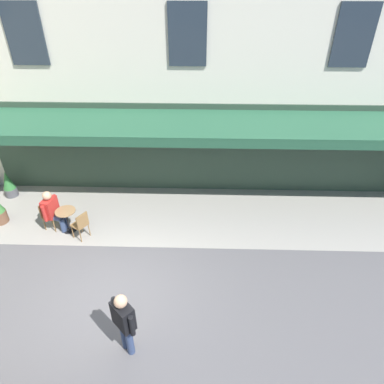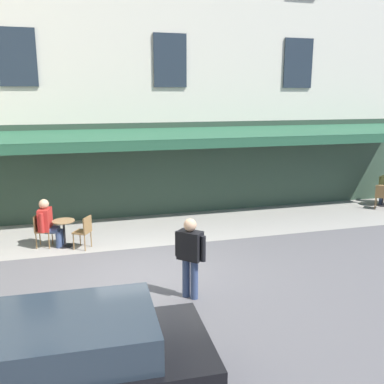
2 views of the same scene
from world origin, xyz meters
The scene contains 11 objects.
ground_plane centered at (0.00, 0.00, 0.00)m, with size 70.00×70.00×0.00m, color #565456.
sidewalk_cafe_terrace centered at (-3.25, -3.40, 0.00)m, with size 20.50×3.20×0.01m, color gray.
cafe_building_facade centered at (-4.00, -9.49, 7.49)m, with size 20.00×10.70×15.00m.
cafe_table_near_entrance centered at (-9.61, -3.89, 0.49)m, with size 0.60×0.60×0.75m.
cafe_chair_wicker_under_awning centered at (-9.15, -3.45, 0.55)m, with size 0.57×0.57×0.91m.
cafe_table_mid_terrace centered at (1.93, -2.49, 0.49)m, with size 0.60×0.60×0.75m.
cafe_chair_wicker_corner_left centered at (1.39, -2.16, 0.55)m, with size 0.55×0.55×0.91m.
cafe_chair_wicker_facing_street centered at (2.55, -2.63, 0.55)m, with size 0.48×0.48×0.91m.
seated_companion_in_red centered at (2.33, -2.58, 0.72)m, with size 0.63×0.69×1.35m.
walking_pedestrian_in_black centered at (-0.62, 1.36, 0.99)m, with size 0.54×0.54×1.70m.
parked_car_black centered at (1.96, 3.99, 0.71)m, with size 4.37×1.96×1.33m.
Camera 2 is at (1.51, 9.14, 4.09)m, focal length 39.59 mm.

